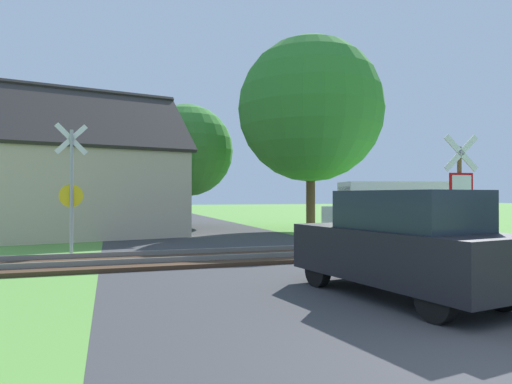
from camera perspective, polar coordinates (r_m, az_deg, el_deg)
road_asphalt at (r=6.38m, az=18.20°, el=-15.82°), size 7.67×80.00×0.01m
rail_track at (r=12.42m, az=-0.79°, el=-8.03°), size 60.00×2.60×0.22m
stop_sign_near at (r=11.75m, az=24.17°, el=0.04°), size 0.87×0.19×3.14m
crossing_sign_far at (r=13.66m, az=-22.09°, el=0.96°), size 0.87×0.21×3.71m
house at (r=20.48m, az=-20.10°, el=0.46°), size 8.41×7.36×6.24m
tree_center at (r=25.60m, az=-8.63°, el=5.13°), size 5.07×5.07×6.73m
tree_right at (r=23.02m, az=6.84°, el=10.19°), size 7.15×7.15×9.52m
mail_truck at (r=19.35m, az=16.40°, el=-1.78°), size 5.18×2.86×2.24m
parked_car at (r=7.96m, az=17.74°, el=-6.21°), size 2.26×4.21×1.78m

